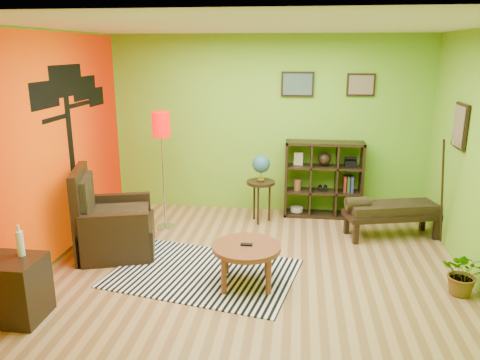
# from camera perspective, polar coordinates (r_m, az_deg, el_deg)

# --- Properties ---
(ground) EXTENTS (5.00, 5.00, 0.00)m
(ground) POSITION_cam_1_polar(r_m,az_deg,el_deg) (5.75, 1.64, -10.84)
(ground) COLOR tan
(ground) RESTS_ON ground
(room_shell) EXTENTS (5.04, 4.54, 2.82)m
(room_shell) POSITION_cam_1_polar(r_m,az_deg,el_deg) (5.23, 0.79, 7.25)
(room_shell) COLOR #76BC27
(room_shell) RESTS_ON ground
(zebra_rug) EXTENTS (2.35, 1.83, 0.01)m
(zebra_rug) POSITION_cam_1_polar(r_m,az_deg,el_deg) (5.66, -4.47, -11.24)
(zebra_rug) COLOR white
(zebra_rug) RESTS_ON ground
(coffee_table) EXTENTS (0.76, 0.76, 0.49)m
(coffee_table) POSITION_cam_1_polar(r_m,az_deg,el_deg) (5.25, 0.79, -8.62)
(coffee_table) COLOR brown
(coffee_table) RESTS_ON ground
(armchair) EXTENTS (1.16, 1.15, 1.14)m
(armchair) POSITION_cam_1_polar(r_m,az_deg,el_deg) (6.30, -15.43, -5.58)
(armchair) COLOR black
(armchair) RESTS_ON ground
(side_cabinet) EXTENTS (0.53, 0.48, 0.94)m
(side_cabinet) POSITION_cam_1_polar(r_m,az_deg,el_deg) (5.15, -25.73, -11.85)
(side_cabinet) COLOR black
(side_cabinet) RESTS_ON ground
(floor_lamp) EXTENTS (0.26, 0.26, 1.72)m
(floor_lamp) POSITION_cam_1_polar(r_m,az_deg,el_deg) (6.72, -9.54, 5.41)
(floor_lamp) COLOR silver
(floor_lamp) RESTS_ON ground
(globe_table) EXTENTS (0.43, 0.43, 1.05)m
(globe_table) POSITION_cam_1_polar(r_m,az_deg,el_deg) (7.02, 2.57, 1.03)
(globe_table) COLOR black
(globe_table) RESTS_ON ground
(cube_shelf) EXTENTS (1.20, 0.35, 1.20)m
(cube_shelf) POSITION_cam_1_polar(r_m,az_deg,el_deg) (7.43, 10.23, 0.06)
(cube_shelf) COLOR black
(cube_shelf) RESTS_ON ground
(bench) EXTENTS (1.38, 0.78, 0.61)m
(bench) POSITION_cam_1_polar(r_m,az_deg,el_deg) (6.88, 17.76, -3.59)
(bench) COLOR black
(bench) RESTS_ON ground
(potted_plant) EXTENTS (0.59, 0.62, 0.39)m
(potted_plant) POSITION_cam_1_polar(r_m,az_deg,el_deg) (5.66, 25.61, -10.71)
(potted_plant) COLOR #26661E
(potted_plant) RESTS_ON ground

